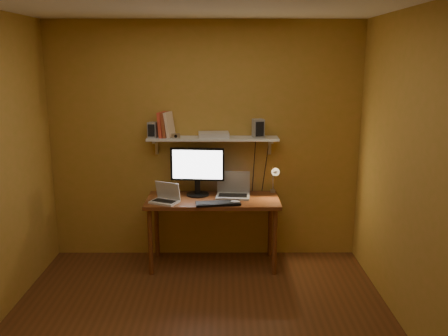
{
  "coord_description": "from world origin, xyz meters",
  "views": [
    {
      "loc": [
        0.2,
        -3.53,
        2.2
      ],
      "look_at": [
        0.21,
        1.18,
        1.11
      ],
      "focal_mm": 38.0,
      "sensor_mm": 36.0,
      "label": 1
    }
  ],
  "objects_px": {
    "desk": "(213,206)",
    "speaker_right": "(258,128)",
    "laptop": "(233,190)",
    "keyboard": "(218,203)",
    "monitor": "(197,169)",
    "mouse": "(235,202)",
    "wall_shelf": "(213,139)",
    "router": "(214,135)",
    "shelf_camera": "(176,136)",
    "speaker_left": "(153,130)",
    "desk_lamp": "(274,177)",
    "netbook": "(166,197)"
  },
  "relations": [
    {
      "from": "desk",
      "to": "speaker_right",
      "type": "relative_size",
      "value": 7.07
    },
    {
      "from": "netbook",
      "to": "router",
      "type": "relative_size",
      "value": 1.03
    },
    {
      "from": "keyboard",
      "to": "speaker_left",
      "type": "relative_size",
      "value": 2.76
    },
    {
      "from": "mouse",
      "to": "speaker_right",
      "type": "xyz_separation_m",
      "value": [
        0.25,
        0.36,
        0.7
      ]
    },
    {
      "from": "desk",
      "to": "speaker_right",
      "type": "bearing_deg",
      "value": 19.98
    },
    {
      "from": "wall_shelf",
      "to": "speaker_right",
      "type": "xyz_separation_m",
      "value": [
        0.48,
        -0.02,
        0.12
      ]
    },
    {
      "from": "desk",
      "to": "wall_shelf",
      "type": "xyz_separation_m",
      "value": [
        -0.0,
        0.19,
        0.69
      ]
    },
    {
      "from": "laptop",
      "to": "shelf_camera",
      "type": "bearing_deg",
      "value": -176.99
    },
    {
      "from": "netbook",
      "to": "mouse",
      "type": "bearing_deg",
      "value": 19.33
    },
    {
      "from": "desk_lamp",
      "to": "speaker_left",
      "type": "bearing_deg",
      "value": 177.52
    },
    {
      "from": "desk",
      "to": "keyboard",
      "type": "height_order",
      "value": "keyboard"
    },
    {
      "from": "netbook",
      "to": "keyboard",
      "type": "relative_size",
      "value": 0.73
    },
    {
      "from": "mouse",
      "to": "shelf_camera",
      "type": "xyz_separation_m",
      "value": [
        -0.62,
        0.31,
        0.63
      ]
    },
    {
      "from": "speaker_right",
      "to": "mouse",
      "type": "bearing_deg",
      "value": -137.96
    },
    {
      "from": "desk_lamp",
      "to": "router",
      "type": "bearing_deg",
      "value": 173.46
    },
    {
      "from": "wall_shelf",
      "to": "desk_lamp",
      "type": "bearing_deg",
      "value": -5.88
    },
    {
      "from": "monitor",
      "to": "desk_lamp",
      "type": "height_order",
      "value": "monitor"
    },
    {
      "from": "keyboard",
      "to": "shelf_camera",
      "type": "relative_size",
      "value": 4.98
    },
    {
      "from": "monitor",
      "to": "mouse",
      "type": "distance_m",
      "value": 0.58
    },
    {
      "from": "laptop",
      "to": "desk_lamp",
      "type": "bearing_deg",
      "value": 7.77
    },
    {
      "from": "desk",
      "to": "mouse",
      "type": "height_order",
      "value": "mouse"
    },
    {
      "from": "router",
      "to": "desk",
      "type": "bearing_deg",
      "value": -92.38
    },
    {
      "from": "laptop",
      "to": "mouse",
      "type": "distance_m",
      "value": 0.29
    },
    {
      "from": "keyboard",
      "to": "shelf_camera",
      "type": "height_order",
      "value": "shelf_camera"
    },
    {
      "from": "mouse",
      "to": "desk_lamp",
      "type": "relative_size",
      "value": 0.28
    },
    {
      "from": "desk",
      "to": "netbook",
      "type": "relative_size",
      "value": 4.23
    },
    {
      "from": "wall_shelf",
      "to": "monitor",
      "type": "bearing_deg",
      "value": -158.08
    },
    {
      "from": "router",
      "to": "speaker_right",
      "type": "bearing_deg",
      "value": -3.1
    },
    {
      "from": "mouse",
      "to": "shelf_camera",
      "type": "distance_m",
      "value": 0.94
    },
    {
      "from": "desk",
      "to": "router",
      "type": "height_order",
      "value": "router"
    },
    {
      "from": "keyboard",
      "to": "monitor",
      "type": "bearing_deg",
      "value": 116.01
    },
    {
      "from": "speaker_left",
      "to": "speaker_right",
      "type": "relative_size",
      "value": 0.83
    },
    {
      "from": "desk_lamp",
      "to": "keyboard",
      "type": "bearing_deg",
      "value": -150.67
    },
    {
      "from": "keyboard",
      "to": "speaker_right",
      "type": "relative_size",
      "value": 2.29
    },
    {
      "from": "mouse",
      "to": "wall_shelf",
      "type": "bearing_deg",
      "value": 131.23
    },
    {
      "from": "laptop",
      "to": "shelf_camera",
      "type": "height_order",
      "value": "shelf_camera"
    },
    {
      "from": "laptop",
      "to": "keyboard",
      "type": "height_order",
      "value": "laptop"
    },
    {
      "from": "desk",
      "to": "mouse",
      "type": "distance_m",
      "value": 0.32
    },
    {
      "from": "desk",
      "to": "speaker_right",
      "type": "xyz_separation_m",
      "value": [
        0.48,
        0.18,
        0.81
      ]
    },
    {
      "from": "desk",
      "to": "router",
      "type": "xyz_separation_m",
      "value": [
        0.01,
        0.2,
        0.74
      ]
    },
    {
      "from": "desk_lamp",
      "to": "shelf_camera",
      "type": "bearing_deg",
      "value": -179.43
    },
    {
      "from": "wall_shelf",
      "to": "speaker_right",
      "type": "height_order",
      "value": "speaker_right"
    },
    {
      "from": "desk",
      "to": "speaker_left",
      "type": "relative_size",
      "value": 8.51
    },
    {
      "from": "monitor",
      "to": "laptop",
      "type": "xyz_separation_m",
      "value": [
        0.38,
        -0.03,
        -0.22
      ]
    },
    {
      "from": "wall_shelf",
      "to": "monitor",
      "type": "height_order",
      "value": "wall_shelf"
    },
    {
      "from": "netbook",
      "to": "mouse",
      "type": "height_order",
      "value": "netbook"
    },
    {
      "from": "monitor",
      "to": "mouse",
      "type": "relative_size",
      "value": 5.5
    },
    {
      "from": "monitor",
      "to": "keyboard",
      "type": "xyz_separation_m",
      "value": [
        0.22,
        -0.34,
        -0.28
      ]
    },
    {
      "from": "laptop",
      "to": "netbook",
      "type": "relative_size",
      "value": 1.13
    },
    {
      "from": "wall_shelf",
      "to": "speaker_left",
      "type": "distance_m",
      "value": 0.65
    }
  ]
}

